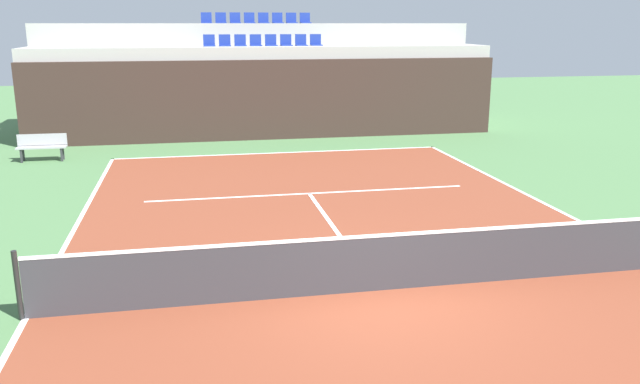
{
  "coord_description": "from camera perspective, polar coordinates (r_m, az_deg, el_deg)",
  "views": [
    {
      "loc": [
        -2.89,
        -9.56,
        4.26
      ],
      "look_at": [
        -0.59,
        2.0,
        1.2
      ],
      "focal_mm": 36.55,
      "sensor_mm": 36.0,
      "label": 1
    }
  ],
  "objects": [
    {
      "name": "ground_plane",
      "position": [
        10.85,
        5.18,
        -8.61
      ],
      "size": [
        80.0,
        80.0,
        0.0
      ],
      "primitive_type": "plane",
      "color": "#477042"
    },
    {
      "name": "court_surface",
      "position": [
        10.85,
        5.18,
        -8.59
      ],
      "size": [
        11.0,
        24.0,
        0.01
      ],
      "primitive_type": "cube",
      "color": "brown",
      "rests_on": "ground_plane"
    },
    {
      "name": "baseline_far",
      "position": [
        22.11,
        -3.54,
        3.45
      ],
      "size": [
        11.0,
        0.1,
        0.0
      ],
      "primitive_type": "cube",
      "color": "white",
      "rests_on": "court_surface"
    },
    {
      "name": "sideline_left",
      "position": [
        10.77,
        -24.38,
        -10.06
      ],
      "size": [
        0.1,
        24.0,
        0.0
      ],
      "primitive_type": "cube",
      "color": "white",
      "rests_on": "court_surface"
    },
    {
      "name": "service_line_far",
      "position": [
        16.76,
        -0.95,
        -0.13
      ],
      "size": [
        8.26,
        0.1,
        0.0
      ],
      "primitive_type": "cube",
      "color": "white",
      "rests_on": "court_surface"
    },
    {
      "name": "centre_service_line",
      "position": [
        13.75,
        1.44,
        -3.44
      ],
      "size": [
        0.1,
        6.4,
        0.0
      ],
      "primitive_type": "cube",
      "color": "white",
      "rests_on": "court_surface"
    },
    {
      "name": "back_wall",
      "position": [
        24.67,
        -4.49,
        8.03
      ],
      "size": [
        17.67,
        0.3,
        2.96
      ],
      "primitive_type": "cube",
      "color": "#33231E",
      "rests_on": "ground_plane"
    },
    {
      "name": "stands_tier_lower",
      "position": [
        25.98,
        -4.87,
        8.86
      ],
      "size": [
        17.67,
        2.4,
        3.41
      ],
      "primitive_type": "cube",
      "color": "#9E9E99",
      "rests_on": "ground_plane"
    },
    {
      "name": "stands_tier_upper",
      "position": [
        28.32,
        -5.45,
        10.18
      ],
      "size": [
        17.67,
        2.4,
        4.26
      ],
      "primitive_type": "cube",
      "color": "#9E9E99",
      "rests_on": "ground_plane"
    },
    {
      "name": "seating_row_lower",
      "position": [
        25.95,
        -4.98,
        12.9
      ],
      "size": [
        4.59,
        0.44,
        0.44
      ],
      "color": "navy",
      "rests_on": "stands_tier_lower"
    },
    {
      "name": "seating_row_upper",
      "position": [
        28.33,
        -5.58,
        14.74
      ],
      "size": [
        4.59,
        0.44,
        0.44
      ],
      "color": "navy",
      "rests_on": "stands_tier_upper"
    },
    {
      "name": "tennis_net",
      "position": [
        10.66,
        5.24,
        -6.1
      ],
      "size": [
        11.08,
        0.08,
        1.07
      ],
      "color": "black",
      "rests_on": "court_surface"
    },
    {
      "name": "player_bench",
      "position": [
        22.55,
        -23.17,
        3.8
      ],
      "size": [
        1.5,
        0.4,
        0.85
      ],
      "color": "#99999E",
      "rests_on": "ground_plane"
    }
  ]
}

